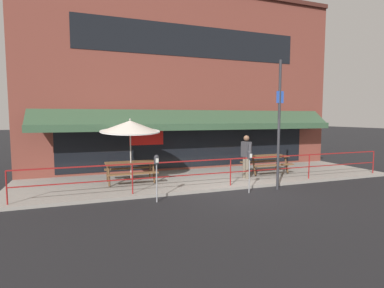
% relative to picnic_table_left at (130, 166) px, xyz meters
% --- Properties ---
extents(ground_plane, '(120.00, 120.00, 0.00)m').
position_rel_picnic_table_left_xyz_m(ground_plane, '(3.26, -1.97, -0.71)').
color(ground_plane, black).
extents(patio_deck, '(15.00, 4.00, 0.10)m').
position_rel_picnic_table_left_xyz_m(patio_deck, '(3.26, 0.03, -0.66)').
color(patio_deck, gray).
rests_on(patio_deck, ground).
extents(restaurant_building, '(15.00, 1.60, 8.46)m').
position_rel_picnic_table_left_xyz_m(restaurant_building, '(3.26, 2.25, 3.49)').
color(restaurant_building, brown).
rests_on(restaurant_building, ground).
extents(patio_railing, '(13.84, 0.04, 0.97)m').
position_rel_picnic_table_left_xyz_m(patio_railing, '(3.26, -1.67, 0.09)').
color(patio_railing, maroon).
rests_on(patio_railing, patio_deck).
extents(picnic_table_left, '(1.80, 1.42, 0.76)m').
position_rel_picnic_table_left_xyz_m(picnic_table_left, '(0.00, 0.00, 0.00)').
color(picnic_table_left, brown).
rests_on(picnic_table_left, patio_deck).
extents(picnic_table_centre, '(1.80, 1.42, 0.76)m').
position_rel_picnic_table_left_xyz_m(picnic_table_centre, '(5.80, -0.11, 0.00)').
color(picnic_table_centre, brown).
rests_on(picnic_table_centre, patio_deck).
extents(patio_umbrella_left, '(2.14, 2.14, 2.38)m').
position_rel_picnic_table_left_xyz_m(patio_umbrella_left, '(-0.00, -0.11, 1.47)').
color(patio_umbrella_left, '#B7B2A8').
rests_on(patio_umbrella_left, patio_deck).
extents(pedestrian_walking, '(0.27, 0.62, 1.71)m').
position_rel_picnic_table_left_xyz_m(pedestrian_walking, '(4.41, -0.78, 0.35)').
color(pedestrian_walking, '#665B4C').
rests_on(pedestrian_walking, patio_deck).
extents(parking_meter_near, '(0.15, 0.16, 1.42)m').
position_rel_picnic_table_left_xyz_m(parking_meter_near, '(0.40, -2.51, 0.44)').
color(parking_meter_near, gray).
rests_on(parking_meter_near, ground).
extents(parking_meter_far, '(0.15, 0.16, 1.42)m').
position_rel_picnic_table_left_xyz_m(parking_meter_far, '(3.54, -2.49, 0.44)').
color(parking_meter_far, gray).
rests_on(parking_meter_far, ground).
extents(street_sign_pole, '(0.28, 0.09, 4.44)m').
position_rel_picnic_table_left_xyz_m(street_sign_pole, '(4.71, -2.43, 1.57)').
color(street_sign_pole, '#2D2D33').
rests_on(street_sign_pole, ground).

